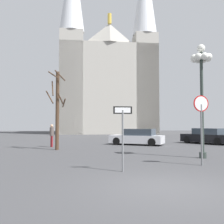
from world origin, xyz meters
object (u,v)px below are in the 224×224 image
stop_sign (201,117)px  street_lamp (201,72)px  one_way_arrow_sign (123,129)px  parked_car_near_white (137,137)px  parked_car_far_black (207,136)px  pedestrian_walking (52,133)px  cathedral (107,76)px  bare_tree (57,108)px

stop_sign → street_lamp: bearing=64.2°
one_way_arrow_sign → parked_car_near_white: 12.18m
parked_car_near_white → one_way_arrow_sign: bearing=-103.5°
parked_car_far_black → pedestrian_walking: (-13.42, -2.04, 0.40)m
parked_car_far_black → pedestrian_walking: 13.58m
street_lamp → pedestrian_walking: bearing=140.9°
one_way_arrow_sign → pedestrian_walking: bearing=111.6°
stop_sign → parked_car_far_black: bearing=63.1°
cathedral → parked_car_near_white: (0.68, -26.29, -10.28)m
stop_sign → pedestrian_walking: 12.11m
stop_sign → parked_car_far_black: stop_sign is taller
parked_car_near_white → parked_car_far_black: parked_car_far_black is taller
stop_sign → one_way_arrow_sign: size_ratio=1.24×
bare_tree → parked_car_far_black: size_ratio=1.19×
pedestrian_walking → parked_car_far_black: bearing=8.6°
one_way_arrow_sign → pedestrian_walking: one_way_arrow_sign is taller
parked_car_far_black → stop_sign: bearing=-116.9°
cathedral → parked_car_far_black: 28.54m
street_lamp → pedestrian_walking: (-8.74, 7.11, -3.43)m
street_lamp → bare_tree: bearing=148.7°
parked_car_far_black → parked_car_near_white: bearing=-174.3°
parked_car_far_black → bare_tree: bearing=-161.6°
bare_tree → parked_car_near_white: bare_tree is taller
cathedral → bare_tree: bearing=-100.6°
one_way_arrow_sign → bare_tree: 9.00m
cathedral → stop_sign: cathedral is taller
cathedral → parked_car_far_black: size_ratio=7.91×
stop_sign → pedestrian_walking: stop_sign is taller
stop_sign → parked_car_near_white: 10.84m
one_way_arrow_sign → street_lamp: (4.62, 3.30, 2.91)m
street_lamp → parked_car_near_white: (-1.79, 8.50, -3.84)m
street_lamp → parked_car_near_white: size_ratio=1.25×
stop_sign → street_lamp: 3.46m
parked_car_near_white → parked_car_far_black: bearing=5.7°
pedestrian_walking → bare_tree: bearing=-73.1°
bare_tree → street_lamp: bearing=-31.3°
one_way_arrow_sign → bare_tree: bearing=112.8°
stop_sign → one_way_arrow_sign: stop_sign is taller
cathedral → bare_tree: cathedral is taller
street_lamp → parked_car_far_black: bearing=62.9°
parked_car_far_black → pedestrian_walking: size_ratio=2.63×
cathedral → street_lamp: size_ratio=6.05×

